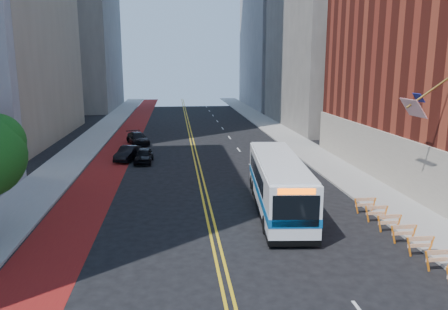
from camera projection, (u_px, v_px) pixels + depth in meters
ground at (228, 296)px, 17.40m from camera, size 160.00×160.00×0.00m
sidewalk_left at (79, 152)px, 45.25m from camera, size 4.00×140.00×0.15m
sidewalk_right at (304, 148)px, 47.88m from camera, size 4.00×140.00×0.15m
bus_lane_paint at (117, 152)px, 45.69m from camera, size 3.60×140.00×0.01m
center_line_inner at (193, 151)px, 46.56m from camera, size 0.14×140.00×0.01m
center_line_outer at (196, 151)px, 46.60m from camera, size 0.14×140.00×0.01m
lane_dashes at (229, 137)px, 54.88m from camera, size 0.14×98.20×0.01m
construction_barriers at (412, 237)px, 21.64m from camera, size 1.42×10.91×1.00m
transit_bus at (278, 183)px, 27.42m from camera, size 3.82×12.41×3.36m
car_a at (144, 156)px, 40.81m from camera, size 1.77×4.03×1.35m
car_b at (128, 153)px, 41.84m from camera, size 2.43×4.33×1.35m
car_c at (138, 138)px, 50.25m from camera, size 3.29×5.04×1.36m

